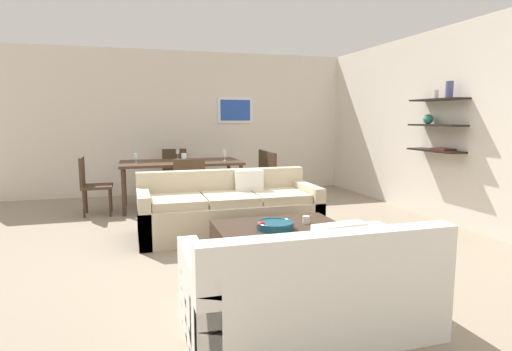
% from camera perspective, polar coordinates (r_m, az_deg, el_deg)
% --- Properties ---
extents(ground_plane, '(18.00, 18.00, 0.00)m').
position_cam_1_polar(ground_plane, '(5.12, -2.07, -8.74)').
color(ground_plane, gray).
extents(back_wall_unit, '(8.40, 0.09, 2.70)m').
position_cam_1_polar(back_wall_unit, '(8.43, -6.16, 7.02)').
color(back_wall_unit, silver).
rests_on(back_wall_unit, ground).
extents(right_wall_shelf_unit, '(0.34, 8.20, 2.70)m').
position_cam_1_polar(right_wall_shelf_unit, '(6.83, 22.05, 6.33)').
color(right_wall_shelf_unit, silver).
rests_on(right_wall_shelf_unit, ground).
extents(sofa_beige, '(2.20, 0.90, 0.78)m').
position_cam_1_polar(sofa_beige, '(5.35, -3.64, -4.81)').
color(sofa_beige, beige).
rests_on(sofa_beige, ground).
extents(loveseat_white, '(1.66, 0.90, 0.78)m').
position_cam_1_polar(loveseat_white, '(3.02, 7.11, -14.92)').
color(loveseat_white, white).
rests_on(loveseat_white, ground).
extents(coffee_table, '(1.26, 1.02, 0.38)m').
position_cam_1_polar(coffee_table, '(4.29, 3.45, -9.39)').
color(coffee_table, '#38281E').
rests_on(coffee_table, ground).
extents(decorative_bowl, '(0.37, 0.37, 0.07)m').
position_cam_1_polar(decorative_bowl, '(4.17, 2.58, -6.65)').
color(decorative_bowl, navy).
rests_on(decorative_bowl, coffee_table).
extents(candle_jar, '(0.07, 0.07, 0.07)m').
position_cam_1_polar(candle_jar, '(4.42, 6.73, -5.88)').
color(candle_jar, silver).
rests_on(candle_jar, coffee_table).
extents(apple_on_coffee_table, '(0.09, 0.09, 0.09)m').
position_cam_1_polar(apple_on_coffee_table, '(4.12, 0.66, -6.72)').
color(apple_on_coffee_table, red).
rests_on(apple_on_coffee_table, coffee_table).
extents(dining_table, '(1.91, 1.00, 0.75)m').
position_cam_1_polar(dining_table, '(7.02, -10.03, 1.36)').
color(dining_table, '#422D1E').
rests_on(dining_table, ground).
extents(dining_chair_left_near, '(0.44, 0.44, 0.88)m').
position_cam_1_polar(dining_chair_left_near, '(6.80, -21.25, -0.80)').
color(dining_chair_left_near, '#422D1E').
rests_on(dining_chair_left_near, ground).
extents(dining_chair_right_near, '(0.44, 0.44, 0.88)m').
position_cam_1_polar(dining_chair_right_near, '(7.11, 1.20, 0.08)').
color(dining_chair_right_near, '#422D1E').
rests_on(dining_chair_right_near, ground).
extents(dining_chair_right_far, '(0.44, 0.44, 0.88)m').
position_cam_1_polar(dining_chair_right_far, '(7.54, 0.15, 0.52)').
color(dining_chair_right_far, '#422D1E').
rests_on(dining_chair_right_far, ground).
extents(dining_chair_foot, '(0.44, 0.44, 0.88)m').
position_cam_1_polar(dining_chair_foot, '(6.15, -9.02, -1.22)').
color(dining_chair_foot, '#422D1E').
rests_on(dining_chair_foot, ground).
extents(dining_chair_head, '(0.44, 0.44, 0.88)m').
position_cam_1_polar(dining_chair_head, '(7.94, -10.75, 0.76)').
color(dining_chair_head, '#422D1E').
rests_on(dining_chair_head, ground).
extents(wine_glass_foot, '(0.08, 0.08, 0.17)m').
position_cam_1_polar(wine_glass_foot, '(6.57, -9.62, 2.56)').
color(wine_glass_foot, silver).
rests_on(wine_glass_foot, dining_table).
extents(wine_glass_head, '(0.06, 0.06, 0.17)m').
position_cam_1_polar(wine_glass_head, '(7.44, -10.45, 3.13)').
color(wine_glass_head, silver).
rests_on(wine_glass_head, dining_table).
extents(wine_glass_left_near, '(0.07, 0.07, 0.15)m').
position_cam_1_polar(wine_glass_left_near, '(6.84, -15.80, 2.45)').
color(wine_glass_left_near, silver).
rests_on(wine_glass_left_near, dining_table).
extents(wine_glass_right_near, '(0.06, 0.06, 0.18)m').
position_cam_1_polar(wine_glass_right_near, '(7.00, -4.22, 2.98)').
color(wine_glass_right_near, silver).
rests_on(wine_glass_right_near, dining_table).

